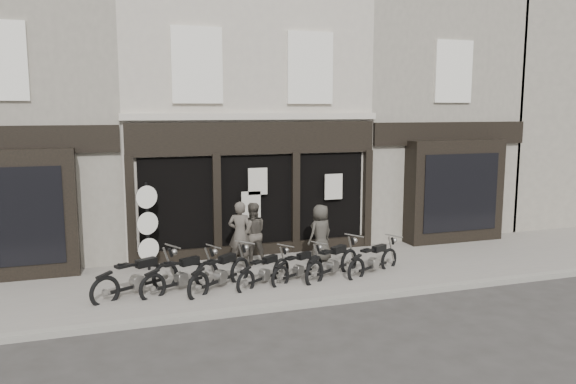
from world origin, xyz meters
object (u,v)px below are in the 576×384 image
object	(u,v)px
motorcycle_2	(221,276)
advert_sign_post	(148,230)
motorcycle_3	(265,274)
motorcycle_1	(182,278)
motorcycle_0	(137,281)
man_left	(240,234)
man_centre	(252,233)
man_right	(321,233)
motorcycle_4	(299,270)
motorcycle_6	(374,262)
motorcycle_5	(333,265)

from	to	relation	value
motorcycle_2	advert_sign_post	bearing A→B (deg)	87.95
motorcycle_3	motorcycle_1	bearing A→B (deg)	142.49
motorcycle_0	man_left	bearing A→B (deg)	0.54
man_left	advert_sign_post	distance (m)	2.37
motorcycle_3	advert_sign_post	world-z (taller)	advert_sign_post
motorcycle_1	motorcycle_2	bearing A→B (deg)	-33.21
motorcycle_2	motorcycle_3	world-z (taller)	motorcycle_2
man_left	advert_sign_post	world-z (taller)	advert_sign_post
motorcycle_2	man_centre	xyz separation A→B (m)	(1.22, 1.75, 0.54)
man_left	man_centre	distance (m)	0.37
man_right	motorcycle_4	bearing A→B (deg)	27.07
motorcycle_6	man_left	distance (m)	3.55
motorcycle_1	motorcycle_6	size ratio (longest dim) A/B	1.06
man_left	motorcycle_0	bearing A→B (deg)	53.04
motorcycle_6	man_left	xyz separation A→B (m)	(-3.08, 1.66, 0.61)
motorcycle_4	advert_sign_post	xyz separation A→B (m)	(-3.42, 1.94, 0.82)
motorcycle_5	man_left	size ratio (longest dim) A/B	1.10
motorcycle_1	motorcycle_4	distance (m)	2.84
motorcycle_4	motorcycle_2	bearing A→B (deg)	152.13
motorcycle_1	motorcycle_4	bearing A→B (deg)	-26.42
motorcycle_1	man_centre	xyz separation A→B (m)	(2.11, 1.63, 0.55)
motorcycle_0	motorcycle_4	size ratio (longest dim) A/B	1.21
motorcycle_5	advert_sign_post	world-z (taller)	advert_sign_post
motorcycle_2	motorcycle_4	world-z (taller)	motorcycle_2
motorcycle_4	advert_sign_post	size ratio (longest dim) A/B	0.70
motorcycle_2	motorcycle_4	xyz separation A→B (m)	(1.95, 0.07, -0.06)
motorcycle_4	man_left	distance (m)	2.01
advert_sign_post	man_right	bearing A→B (deg)	-30.36
motorcycle_6	motorcycle_4	bearing A→B (deg)	151.25
motorcycle_4	man_left	bearing A→B (deg)	94.55
man_centre	advert_sign_post	distance (m)	2.71
motorcycle_5	advert_sign_post	distance (m)	4.81
motorcycle_4	motorcycle_5	bearing A→B (deg)	-32.64
motorcycle_6	man_left	bearing A→B (deg)	125.47
motorcycle_3	motorcycle_5	bearing A→B (deg)	-32.37
motorcycle_5	man_centre	bearing A→B (deg)	102.47
motorcycle_2	man_centre	size ratio (longest dim) A/B	1.10
motorcycle_3	motorcycle_5	world-z (taller)	motorcycle_5
motorcycle_0	motorcycle_1	distance (m)	0.98
motorcycle_5	motorcycle_6	size ratio (longest dim) A/B	1.03
motorcycle_2	motorcycle_4	bearing A→B (deg)	-36.02
motorcycle_4	motorcycle_1	bearing A→B (deg)	149.01
motorcycle_0	motorcycle_5	xyz separation A→B (m)	(4.71, -0.13, -0.02)
advert_sign_post	motorcycle_0	bearing A→B (deg)	-124.98
motorcycle_1	motorcycle_6	distance (m)	4.84
motorcycle_6	motorcycle_3	bearing A→B (deg)	153.64
motorcycle_1	motorcycle_5	distance (m)	3.74
motorcycle_5	man_centre	size ratio (longest dim) A/B	1.15
motorcycle_6	man_centre	size ratio (longest dim) A/B	1.11
man_centre	advert_sign_post	size ratio (longest dim) A/B	0.69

